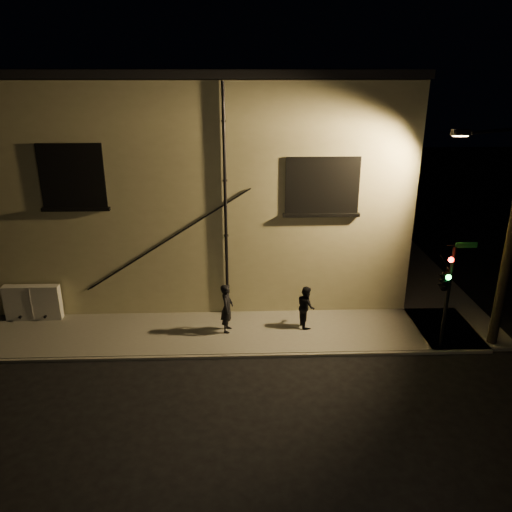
{
  "coord_description": "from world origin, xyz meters",
  "views": [
    {
      "loc": [
        -1.35,
        -14.09,
        8.85
      ],
      "look_at": [
        -0.77,
        1.8,
        2.83
      ],
      "focal_mm": 35.0,
      "sensor_mm": 36.0,
      "label": 1
    }
  ],
  "objects_px": {
    "traffic_signal": "(445,279)",
    "pedestrian_a": "(227,308)",
    "streetlamp_pole": "(509,233)",
    "utility_cabinet": "(33,302)",
    "pedestrian_b": "(306,306)"
  },
  "relations": [
    {
      "from": "utility_cabinet",
      "to": "pedestrian_b",
      "type": "bearing_deg",
      "value": -5.17
    },
    {
      "from": "pedestrian_a",
      "to": "traffic_signal",
      "type": "height_order",
      "value": "traffic_signal"
    },
    {
      "from": "utility_cabinet",
      "to": "pedestrian_a",
      "type": "bearing_deg",
      "value": -9.27
    },
    {
      "from": "streetlamp_pole",
      "to": "utility_cabinet",
      "type": "bearing_deg",
      "value": 172.12
    },
    {
      "from": "utility_cabinet",
      "to": "streetlamp_pole",
      "type": "xyz_separation_m",
      "value": [
        16.06,
        -2.22,
        3.22
      ]
    },
    {
      "from": "utility_cabinet",
      "to": "traffic_signal",
      "type": "xyz_separation_m",
      "value": [
        14.12,
        -2.51,
        1.8
      ]
    },
    {
      "from": "pedestrian_b",
      "to": "traffic_signal",
      "type": "xyz_separation_m",
      "value": [
        4.17,
        -1.61,
        1.7
      ]
    },
    {
      "from": "traffic_signal",
      "to": "streetlamp_pole",
      "type": "distance_m",
      "value": 2.42
    },
    {
      "from": "pedestrian_b",
      "to": "pedestrian_a",
      "type": "bearing_deg",
      "value": 84.26
    },
    {
      "from": "traffic_signal",
      "to": "pedestrian_a",
      "type": "bearing_deg",
      "value": 169.06
    },
    {
      "from": "utility_cabinet",
      "to": "traffic_signal",
      "type": "bearing_deg",
      "value": -10.1
    },
    {
      "from": "pedestrian_a",
      "to": "traffic_signal",
      "type": "relative_size",
      "value": 0.49
    },
    {
      "from": "utility_cabinet",
      "to": "pedestrian_a",
      "type": "distance_m",
      "value": 7.24
    },
    {
      "from": "pedestrian_b",
      "to": "streetlamp_pole",
      "type": "relative_size",
      "value": 0.2
    },
    {
      "from": "pedestrian_a",
      "to": "streetlamp_pole",
      "type": "xyz_separation_m",
      "value": [
        8.91,
        -1.06,
        3.0
      ]
    }
  ]
}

